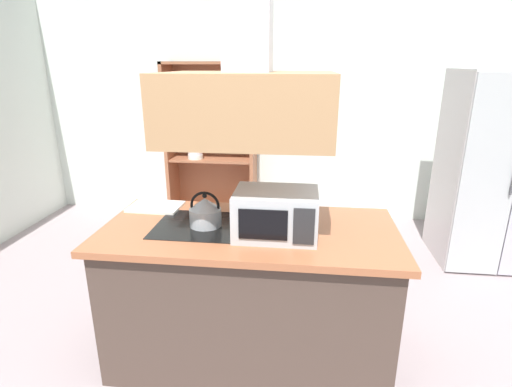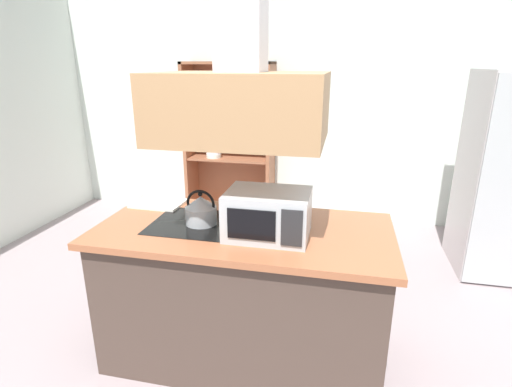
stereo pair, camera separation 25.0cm
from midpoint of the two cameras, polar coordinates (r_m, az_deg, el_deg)
wall_back at (r=4.82m, az=8.60°, el=12.29°), size 6.00×0.12×2.70m
kitchen_island at (r=2.58m, az=1.12°, el=-14.11°), size 1.75×0.85×0.90m
range_hood at (r=2.18m, az=1.34°, el=15.44°), size 0.90×0.70×1.28m
dish_cabinet at (r=4.83m, az=-2.18°, el=6.10°), size 1.04×0.40×1.85m
kettle at (r=2.39m, az=-4.97°, el=-2.40°), size 0.19×0.19×0.21m
cutting_board at (r=2.79m, az=-11.36°, el=-1.43°), size 0.35×0.25×0.02m
microwave at (r=2.22m, az=4.95°, el=-3.01°), size 0.46×0.35×0.26m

